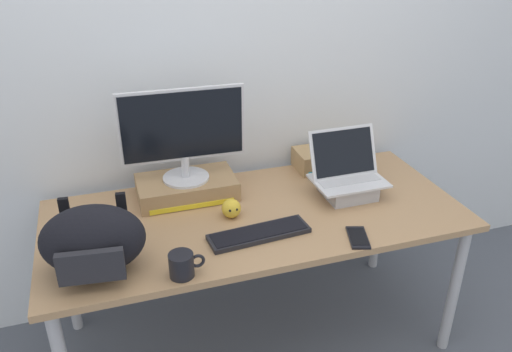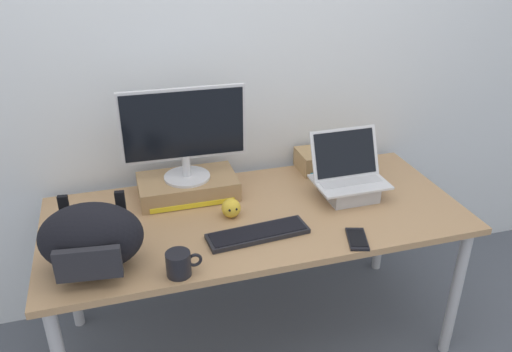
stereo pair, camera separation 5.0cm
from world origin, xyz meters
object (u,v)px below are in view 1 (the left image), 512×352
open_laptop (347,182)px  toner_box_cyan (326,158)px  plush_toy (231,208)px  coffee_mug (182,265)px  toner_box_yellow (187,187)px  desktop_monitor (183,133)px  cell_phone (358,237)px  messenger_backpack (93,240)px  external_keyboard (259,233)px

open_laptop → toner_box_cyan: (0.03, 0.30, -0.01)m
toner_box_cyan → plush_toy: bearing=-151.2°
coffee_mug → plush_toy: (0.28, 0.34, -0.00)m
toner_box_yellow → plush_toy: toner_box_yellow is taller
toner_box_yellow → toner_box_cyan: size_ratio=1.39×
open_laptop → coffee_mug: bearing=-156.9°
desktop_monitor → cell_phone: 0.87m
toner_box_yellow → messenger_backpack: size_ratio=1.13×
toner_box_yellow → desktop_monitor: bearing=-92.3°
messenger_backpack → toner_box_cyan: bearing=31.8°
open_laptop → toner_box_yellow: bearing=162.8°
desktop_monitor → toner_box_cyan: size_ratio=1.72×
open_laptop → external_keyboard: open_laptop is taller
cell_phone → coffee_mug: bearing=-161.3°
external_keyboard → plush_toy: 0.19m
open_laptop → plush_toy: 0.56m
toner_box_yellow → desktop_monitor: size_ratio=0.81×
toner_box_yellow → cell_phone: 0.81m
plush_toy → messenger_backpack: bearing=-159.2°
messenger_backpack → toner_box_cyan: size_ratio=1.23×
desktop_monitor → coffee_mug: (-0.13, -0.58, -0.27)m
desktop_monitor → external_keyboard: (0.21, -0.42, -0.31)m
messenger_backpack → cell_phone: size_ratio=2.32×
coffee_mug → plush_toy: size_ratio=1.60×
plush_toy → cell_phone: bearing=-36.1°
external_keyboard → cell_phone: bearing=-25.5°
toner_box_yellow → desktop_monitor: 0.27m
external_keyboard → messenger_backpack: bearing=178.6°
toner_box_yellow → plush_toy: size_ratio=5.35×
desktop_monitor → plush_toy: desktop_monitor is taller
external_keyboard → coffee_mug: (-0.34, -0.16, 0.04)m
desktop_monitor → coffee_mug: size_ratio=4.14×
external_keyboard → cell_phone: (0.37, -0.14, -0.01)m
coffee_mug → open_laptop: bearing=23.6°
cell_phone → plush_toy: 0.55m
toner_box_yellow → open_laptop: (0.71, -0.21, 0.02)m
toner_box_cyan → cell_phone: bearing=-103.6°
plush_toy → desktop_monitor: bearing=121.6°
desktop_monitor → plush_toy: size_ratio=6.60×
desktop_monitor → open_laptop: size_ratio=1.68×
external_keyboard → toner_box_cyan: bearing=39.1°
coffee_mug → toner_box_cyan: toner_box_cyan is taller
cell_phone → open_laptop: bearing=87.8°
desktop_monitor → messenger_backpack: 0.65m
cell_phone → plush_toy: plush_toy is taller
external_keyboard → coffee_mug: coffee_mug is taller
toner_box_cyan → coffee_mug: bearing=-142.6°
toner_box_yellow → cell_phone: size_ratio=2.62×
toner_box_yellow → coffee_mug: bearing=-102.6°
desktop_monitor → coffee_mug: bearing=-100.9°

